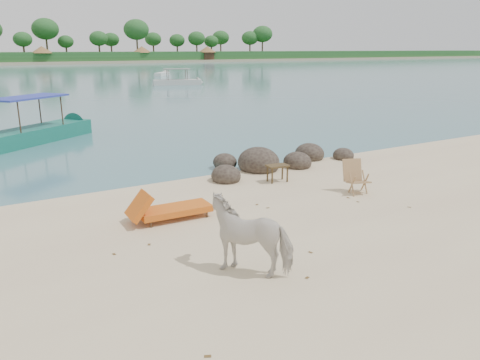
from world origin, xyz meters
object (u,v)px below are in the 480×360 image
object	(u,v)px
side_table	(277,174)
boat_near	(29,104)
cow	(251,235)
boulders	(273,162)
deck_chair	(359,178)
lounge_chair	(175,207)

from	to	relation	value
side_table	boat_near	size ratio (longest dim) A/B	0.10
cow	side_table	size ratio (longest dim) A/B	2.53
side_table	boulders	bearing A→B (deg)	66.56
boulders	boat_near	world-z (taller)	boat_near
side_table	deck_chair	size ratio (longest dim) A/B	0.69
boulders	lounge_chair	distance (m)	5.99
boulders	deck_chair	distance (m)	3.92
cow	side_table	distance (m)	6.20
side_table	boat_near	bearing A→B (deg)	123.55
deck_chair	boat_near	size ratio (longest dim) A/B	0.14
cow	boat_near	xyz separation A→B (m)	(-1.77, 16.10, 0.98)
cow	side_table	xyz separation A→B (m)	(3.96, 4.75, -0.45)
cow	deck_chair	distance (m)	5.88
side_table	boat_near	distance (m)	12.79
boulders	boat_near	xyz separation A→B (m)	(-6.70, 9.68, 1.50)
side_table	boat_near	world-z (taller)	boat_near
deck_chair	boat_near	distance (m)	15.34
cow	deck_chair	world-z (taller)	cow
boulders	side_table	bearing A→B (deg)	-120.21
boulders	cow	distance (m)	8.12
boulders	deck_chair	bearing A→B (deg)	-84.63
side_table	lounge_chair	size ratio (longest dim) A/B	0.30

